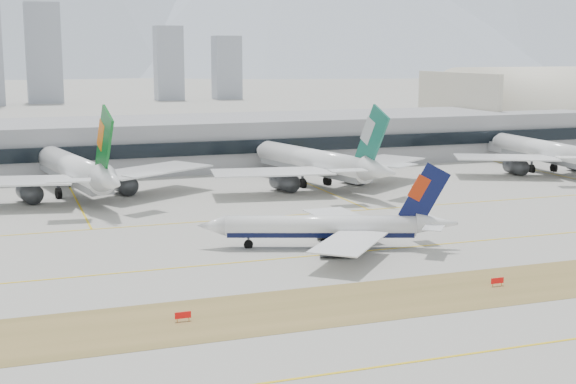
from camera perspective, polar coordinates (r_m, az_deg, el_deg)
name	(u,v)px	position (r m, az deg, el deg)	size (l,w,h in m)	color
ground	(321,248)	(148.22, 2.35, -3.99)	(3000.00, 3000.00, 0.00)	#A19F97
apron_markings	(485,348)	(102.34, 13.85, -10.72)	(360.00, 122.22, 0.06)	brown
taxiing_airliner	(330,227)	(147.23, 3.01, -2.53)	(46.43, 39.36, 16.15)	white
widebody_eva	(76,171)	(204.68, -14.85, 1.43)	(68.27, 67.67, 24.74)	white
widebody_cathay	(317,164)	(213.92, 2.11, 2.04)	(64.96, 64.63, 23.73)	white
widebody_china_air	(546,152)	(251.95, 17.85, 2.69)	(63.48, 62.15, 22.65)	white
terminal	(186,142)	(255.61, -7.27, 3.52)	(280.00, 43.10, 15.00)	gray
hangar	(551,141)	(341.64, 18.23, 3.46)	(91.00, 60.00, 60.00)	beige
hold_sign_left	(183,315)	(109.29, -7.48, -8.69)	(2.20, 0.15, 1.35)	red
hold_sign_right	(497,281)	(128.17, 14.66, -6.13)	(2.20, 0.15, 1.35)	red
gse_c	(420,189)	(208.47, 9.37, 0.24)	(3.55, 2.00, 2.60)	yellow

